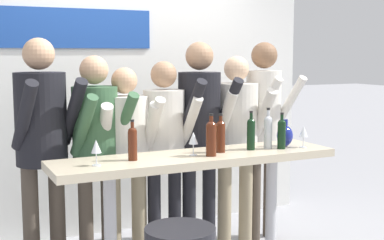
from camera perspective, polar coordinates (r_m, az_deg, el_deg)
back_wall at (r=5.26m, az=-6.57°, el=3.95°), size 3.78×0.12×2.89m
tasting_table at (r=4.02m, az=0.49°, el=-6.14°), size 2.18×0.52×0.99m
person_far_left at (r=4.22m, az=-15.73°, el=-1.12°), size 0.54×0.65×1.85m
person_left at (r=4.27m, az=-10.20°, el=-1.99°), size 0.49×0.60×1.72m
person_center_left at (r=4.37m, az=-7.10°, el=-2.66°), size 0.51×0.59×1.62m
person_center at (r=4.44m, az=-2.94°, el=-1.90°), size 0.41×0.52×1.67m
person_center_right at (r=4.56m, az=0.85°, el=-0.34°), size 0.46×0.58×1.83m
person_right at (r=4.79m, az=4.76°, el=-1.07°), size 0.49×0.58×1.71m
person_far_right at (r=4.96m, az=7.70°, el=0.42°), size 0.45×0.59×1.84m
wine_bottle_0 at (r=4.26m, az=9.54°, el=-1.31°), size 0.07×0.07×0.29m
wine_bottle_1 at (r=4.18m, az=6.31°, el=-1.32°), size 0.06×0.06×0.31m
wine_bottle_2 at (r=3.91m, az=2.06°, el=-1.77°), size 0.08×0.08×0.31m
wine_bottle_3 at (r=4.25m, az=8.11°, el=-1.11°), size 0.06×0.06×0.32m
wine_bottle_4 at (r=4.05m, az=3.07°, el=-1.57°), size 0.07×0.07×0.30m
wine_bottle_5 at (r=3.77m, az=-6.37°, el=-2.33°), size 0.06×0.06×0.29m
wine_glass_0 at (r=3.63m, az=-10.19°, el=-2.88°), size 0.07×0.07×0.18m
wine_glass_1 at (r=3.92m, az=0.14°, el=-2.02°), size 0.07×0.07×0.18m
wine_glass_2 at (r=4.35m, az=11.81°, el=-1.26°), size 0.07×0.07×0.18m
decorative_vase at (r=4.38m, az=9.88°, el=-1.63°), size 0.13×0.13×0.22m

